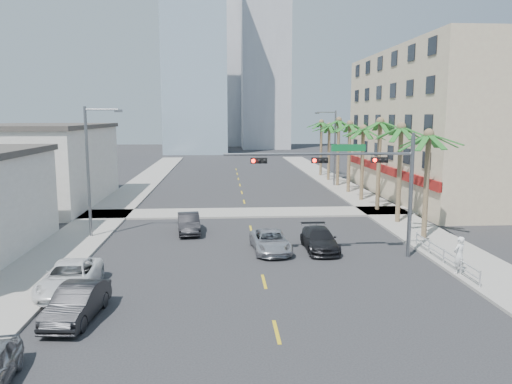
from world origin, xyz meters
TOP-DOWN VIEW (x-y plane):
  - ground at (0.00, 0.00)m, footprint 260.00×260.00m
  - sidewalk_right at (12.00, 20.00)m, footprint 4.00×120.00m
  - sidewalk_left at (-12.00, 20.00)m, footprint 4.00×120.00m
  - sidewalk_cross at (0.00, 22.00)m, footprint 80.00×4.00m
  - building_right at (21.99, 30.00)m, footprint 15.25×28.00m
  - building_left_far at (-19.50, 28.00)m, footprint 11.00×18.00m
  - tower_far_left at (-8.00, 95.00)m, footprint 14.00×14.00m
  - tower_far_right at (9.00, 110.00)m, footprint 12.00×12.00m
  - tower_far_center at (-3.00, 125.00)m, footprint 16.00×16.00m
  - traffic_signal_mast at (5.78, 7.95)m, footprint 11.12×0.54m
  - palm_tree_0 at (11.60, 12.00)m, footprint 4.80×4.80m
  - palm_tree_1 at (11.60, 17.20)m, footprint 4.80×4.80m
  - palm_tree_2 at (11.60, 22.40)m, footprint 4.80×4.80m
  - palm_tree_3 at (11.60, 27.60)m, footprint 4.80×4.80m
  - palm_tree_4 at (11.60, 32.80)m, footprint 4.80×4.80m
  - palm_tree_5 at (11.60, 38.00)m, footprint 4.80×4.80m
  - palm_tree_6 at (11.60, 43.20)m, footprint 4.80×4.80m
  - palm_tree_7 at (11.60, 48.40)m, footprint 4.80×4.80m
  - streetlight_left at (-11.00, 14.00)m, footprint 2.55×0.25m
  - streetlight_right at (11.00, 38.00)m, footprint 2.55×0.25m
  - guardrail at (10.30, 6.00)m, footprint 0.08×8.08m
  - car_parked_mid at (-8.11, -0.26)m, footprint 1.94×4.51m
  - car_parked_far at (-9.40, 3.15)m, footprint 2.54×5.20m
  - car_lane_left at (-4.55, 15.05)m, footprint 1.97×4.46m
  - car_lane_center at (0.86, 9.66)m, footprint 2.47×4.84m
  - car_lane_right at (3.97, 9.80)m, footprint 1.97×4.75m
  - pedestrian at (10.30, 4.25)m, footprint 0.86×0.75m

SIDE VIEW (x-z plane):
  - ground at x=0.00m, z-range 0.00..0.00m
  - sidewalk_right at x=12.00m, z-range 0.00..0.15m
  - sidewalk_left at x=-12.00m, z-range 0.00..0.15m
  - sidewalk_cross at x=0.00m, z-range 0.00..0.15m
  - car_lane_center at x=0.86m, z-range 0.00..1.31m
  - guardrail at x=10.30m, z-range 0.17..1.17m
  - car_lane_right at x=3.97m, z-range 0.00..1.37m
  - car_parked_far at x=-9.40m, z-range 0.00..1.42m
  - car_lane_left at x=-4.55m, z-range 0.00..1.42m
  - car_parked_mid at x=-8.11m, z-range 0.00..1.44m
  - pedestrian at x=10.30m, z-range 0.15..2.13m
  - building_left_far at x=-19.50m, z-range 0.00..7.20m
  - streetlight_left at x=-11.00m, z-range 0.56..9.56m
  - streetlight_right at x=11.00m, z-range 0.56..9.56m
  - traffic_signal_mast at x=5.78m, z-range 1.46..8.66m
  - palm_tree_0 at x=11.60m, z-range 3.18..10.98m
  - palm_tree_3 at x=11.60m, z-range 3.18..10.98m
  - palm_tree_6 at x=11.60m, z-range 3.18..10.98m
  - palm_tree_1 at x=11.60m, z-range 3.35..11.51m
  - palm_tree_4 at x=11.60m, z-range 3.35..11.51m
  - palm_tree_7 at x=11.60m, z-range 3.35..11.51m
  - building_right at x=21.99m, z-range 0.00..15.00m
  - palm_tree_2 at x=11.60m, z-range 3.52..12.04m
  - palm_tree_5 at x=11.60m, z-range 3.52..12.04m
  - tower_far_center at x=-3.00m, z-range 0.00..42.00m
  - tower_far_left at x=-8.00m, z-range 0.00..48.00m
  - tower_far_right at x=9.00m, z-range 0.00..60.00m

